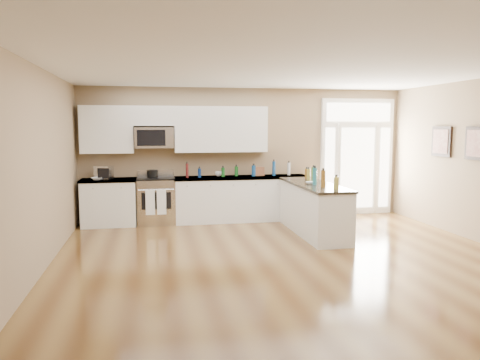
# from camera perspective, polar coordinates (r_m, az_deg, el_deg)

# --- Properties ---
(ground) EXTENTS (8.00, 8.00, 0.00)m
(ground) POSITION_cam_1_polar(r_m,az_deg,el_deg) (6.56, 7.82, -11.17)
(ground) COLOR #543417
(room_shell) EXTENTS (8.00, 8.00, 8.00)m
(room_shell) POSITION_cam_1_polar(r_m,az_deg,el_deg) (6.25, 8.06, 3.91)
(room_shell) COLOR #8C7658
(room_shell) RESTS_ON ground
(back_cabinet_left) EXTENTS (1.10, 0.66, 0.94)m
(back_cabinet_left) POSITION_cam_1_polar(r_m,az_deg,el_deg) (9.77, -15.66, -2.81)
(back_cabinet_left) COLOR white
(back_cabinet_left) RESTS_ON ground
(back_cabinet_right) EXTENTS (2.85, 0.66, 0.94)m
(back_cabinet_right) POSITION_cam_1_polar(r_m,az_deg,el_deg) (9.91, 0.19, -2.44)
(back_cabinet_right) COLOR white
(back_cabinet_right) RESTS_ON ground
(peninsula_cabinet) EXTENTS (0.69, 2.32, 0.94)m
(peninsula_cabinet) POSITION_cam_1_polar(r_m,az_deg,el_deg) (8.81, 8.94, -3.68)
(peninsula_cabinet) COLOR white
(peninsula_cabinet) RESTS_ON ground
(upper_cabinet_left) EXTENTS (1.04, 0.33, 0.95)m
(upper_cabinet_left) POSITION_cam_1_polar(r_m,az_deg,el_deg) (9.79, -15.92, 5.94)
(upper_cabinet_left) COLOR white
(upper_cabinet_left) RESTS_ON room_shell
(upper_cabinet_right) EXTENTS (1.94, 0.33, 0.95)m
(upper_cabinet_right) POSITION_cam_1_polar(r_m,az_deg,el_deg) (9.86, -2.35, 6.19)
(upper_cabinet_right) COLOR white
(upper_cabinet_right) RESTS_ON room_shell
(upper_cabinet_short) EXTENTS (0.82, 0.33, 0.40)m
(upper_cabinet_short) POSITION_cam_1_polar(r_m,az_deg,el_deg) (9.75, -10.47, 7.70)
(upper_cabinet_short) COLOR white
(upper_cabinet_short) RESTS_ON room_shell
(microwave) EXTENTS (0.78, 0.41, 0.42)m
(microwave) POSITION_cam_1_polar(r_m,az_deg,el_deg) (9.71, -10.42, 5.11)
(microwave) COLOR silver
(microwave) RESTS_ON room_shell
(entry_door) EXTENTS (1.70, 0.10, 2.60)m
(entry_door) POSITION_cam_1_polar(r_m,az_deg,el_deg) (10.89, 14.05, 2.76)
(entry_door) COLOR white
(entry_door) RESTS_ON ground
(wall_art_near) EXTENTS (0.05, 0.58, 0.58)m
(wall_art_near) POSITION_cam_1_polar(r_m,az_deg,el_deg) (9.80, 23.34, 4.34)
(wall_art_near) COLOR black
(wall_art_near) RESTS_ON room_shell
(wall_art_far) EXTENTS (0.05, 0.58, 0.58)m
(wall_art_far) POSITION_cam_1_polar(r_m,az_deg,el_deg) (8.99, 26.91, 4.01)
(wall_art_far) COLOR black
(wall_art_far) RESTS_ON room_shell
(kitchen_range) EXTENTS (0.76, 0.68, 1.08)m
(kitchen_range) POSITION_cam_1_polar(r_m,az_deg,el_deg) (9.72, -10.18, -2.47)
(kitchen_range) COLOR silver
(kitchen_range) RESTS_ON ground
(stockpot) EXTENTS (0.28, 0.28, 0.17)m
(stockpot) POSITION_cam_1_polar(r_m,az_deg,el_deg) (9.68, -10.62, 0.80)
(stockpot) COLOR black
(stockpot) RESTS_ON kitchen_range
(toaster_oven) EXTENTS (0.38, 0.35, 0.27)m
(toaster_oven) POSITION_cam_1_polar(r_m,az_deg,el_deg) (9.69, -16.26, 0.87)
(toaster_oven) COLOR silver
(toaster_oven) RESTS_ON back_cabinet_left
(cardboard_box) EXTENTS (0.25, 0.20, 0.18)m
(cardboard_box) POSITION_cam_1_polar(r_m,az_deg,el_deg) (9.99, 2.22, 1.07)
(cardboard_box) COLOR brown
(cardboard_box) RESTS_ON back_cabinet_right
(bowl_left) EXTENTS (0.26, 0.26, 0.05)m
(bowl_left) POSITION_cam_1_polar(r_m,az_deg,el_deg) (9.58, -17.09, 0.14)
(bowl_left) COLOR white
(bowl_left) RESTS_ON back_cabinet_left
(bowl_peninsula) EXTENTS (0.18, 0.18, 0.05)m
(bowl_peninsula) POSITION_cam_1_polar(r_m,az_deg,el_deg) (8.62, 8.51, -0.34)
(bowl_peninsula) COLOR white
(bowl_peninsula) RESTS_ON peninsula_cabinet
(cup_counter) EXTENTS (0.14, 0.14, 0.10)m
(cup_counter) POSITION_cam_1_polar(r_m,az_deg,el_deg) (9.88, -2.65, 0.76)
(cup_counter) COLOR white
(cup_counter) RESTS_ON back_cabinet_right
(counter_bottles) EXTENTS (2.41, 2.46, 0.31)m
(counter_bottles) POSITION_cam_1_polar(r_m,az_deg,el_deg) (9.16, 4.93, 0.76)
(counter_bottles) COLOR #19591E
(counter_bottles) RESTS_ON back_cabinet_right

